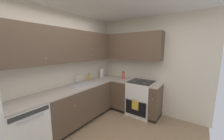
{
  "coord_description": "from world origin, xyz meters",
  "views": [
    {
      "loc": [
        -1.47,
        -1.16,
        1.75
      ],
      "look_at": [
        1.01,
        0.59,
        1.25
      ],
      "focal_mm": 20.37,
      "sensor_mm": 36.0,
      "label": 1
    }
  ],
  "objects_px": {
    "dishwasher": "(25,129)",
    "paper_towel_roll": "(101,73)",
    "soap_bottle": "(89,77)",
    "oven_range": "(141,98)",
    "oil_bottle": "(123,75)"
  },
  "relations": [
    {
      "from": "oil_bottle",
      "to": "dishwasher",
      "type": "bearing_deg",
      "value": 167.5
    },
    {
      "from": "dishwasher",
      "to": "paper_towel_roll",
      "type": "bearing_deg",
      "value": 4.18
    },
    {
      "from": "dishwasher",
      "to": "soap_bottle",
      "type": "bearing_deg",
      "value": 6.07
    },
    {
      "from": "oven_range",
      "to": "paper_towel_roll",
      "type": "xyz_separation_m",
      "value": [
        -0.17,
        1.22,
        0.57
      ]
    },
    {
      "from": "dishwasher",
      "to": "oil_bottle",
      "type": "distance_m",
      "value": 2.48
    },
    {
      "from": "dishwasher",
      "to": "soap_bottle",
      "type": "xyz_separation_m",
      "value": [
        1.7,
        0.18,
        0.55
      ]
    },
    {
      "from": "soap_bottle",
      "to": "paper_towel_roll",
      "type": "relative_size",
      "value": 0.62
    },
    {
      "from": "oven_range",
      "to": "paper_towel_roll",
      "type": "bearing_deg",
      "value": 97.91
    },
    {
      "from": "oven_range",
      "to": "soap_bottle",
      "type": "height_order",
      "value": "soap_bottle"
    },
    {
      "from": "oven_range",
      "to": "paper_towel_roll",
      "type": "relative_size",
      "value": 3.22
    },
    {
      "from": "oil_bottle",
      "to": "paper_towel_roll",
      "type": "bearing_deg",
      "value": 102.54
    },
    {
      "from": "soap_bottle",
      "to": "oil_bottle",
      "type": "height_order",
      "value": "oil_bottle"
    },
    {
      "from": "soap_bottle",
      "to": "oil_bottle",
      "type": "bearing_deg",
      "value": -47.11
    },
    {
      "from": "oil_bottle",
      "to": "soap_bottle",
      "type": "bearing_deg",
      "value": 132.89
    },
    {
      "from": "paper_towel_roll",
      "to": "oil_bottle",
      "type": "relative_size",
      "value": 1.39
    }
  ]
}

